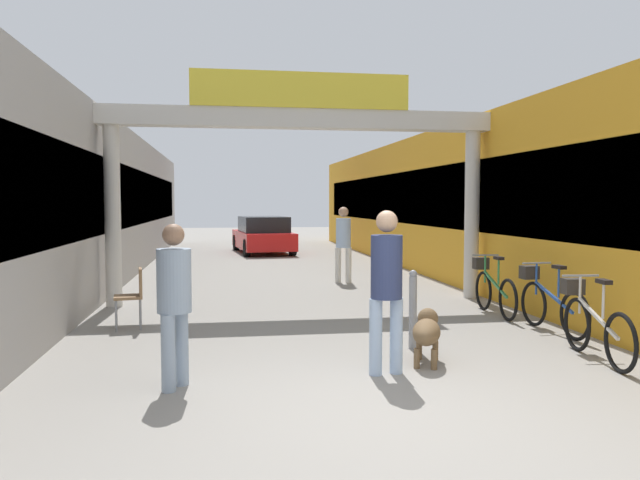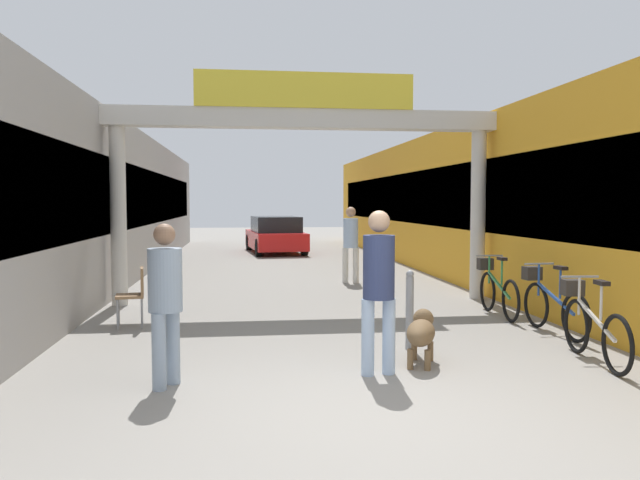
% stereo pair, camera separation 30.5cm
% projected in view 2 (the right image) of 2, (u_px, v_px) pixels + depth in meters
% --- Properties ---
extents(ground_plane, '(80.00, 80.00, 0.00)m').
position_uv_depth(ground_plane, '(372.00, 412.00, 5.55)').
color(ground_plane, gray).
extents(storefront_left, '(3.00, 26.00, 3.61)m').
position_uv_depth(storefront_left, '(85.00, 204.00, 15.72)').
color(storefront_left, '#9E9993').
rests_on(storefront_left, ground_plane).
extents(storefront_right, '(3.00, 26.00, 3.61)m').
position_uv_depth(storefront_right, '(473.00, 204.00, 16.95)').
color(storefront_right, gold).
rests_on(storefront_right, ground_plane).
extents(arcade_sign_gateway, '(7.40, 0.47, 4.20)m').
position_uv_depth(arcade_sign_gateway, '(305.00, 141.00, 11.44)').
color(arcade_sign_gateway, beige).
rests_on(arcade_sign_gateway, ground_plane).
extents(pedestrian_with_dog, '(0.40, 0.38, 1.77)m').
position_uv_depth(pedestrian_with_dog, '(379.00, 281.00, 6.67)').
color(pedestrian_with_dog, '#A5BFE0').
rests_on(pedestrian_with_dog, ground_plane).
extents(pedestrian_companion, '(0.46, 0.46, 1.65)m').
position_uv_depth(pedestrian_companion, '(165.00, 294.00, 6.23)').
color(pedestrian_companion, '#8C9EB2').
rests_on(pedestrian_companion, ground_plane).
extents(pedestrian_carrying_crate, '(0.41, 0.41, 1.75)m').
position_uv_depth(pedestrian_carrying_crate, '(351.00, 239.00, 14.29)').
color(pedestrian_carrying_crate, silver).
rests_on(pedestrian_carrying_crate, ground_plane).
extents(dog_on_leash, '(0.56, 0.85, 0.60)m').
position_uv_depth(dog_on_leash, '(421.00, 331.00, 7.17)').
color(dog_on_leash, brown).
rests_on(dog_on_leash, ground_plane).
extents(bicycle_silver_nearest, '(0.46, 1.69, 0.98)m').
position_uv_depth(bicycle_silver_nearest, '(591.00, 324.00, 7.28)').
color(bicycle_silver_nearest, black).
rests_on(bicycle_silver_nearest, ground_plane).
extents(bicycle_blue_second, '(0.46, 1.69, 0.98)m').
position_uv_depth(bicycle_blue_second, '(551.00, 302.00, 8.85)').
color(bicycle_blue_second, black).
rests_on(bicycle_blue_second, ground_plane).
extents(bicycle_green_third, '(0.46, 1.69, 0.98)m').
position_uv_depth(bicycle_green_third, '(496.00, 289.00, 10.24)').
color(bicycle_green_third, black).
rests_on(bicycle_green_third, ground_plane).
extents(bollard_post_metal, '(0.10, 0.10, 1.01)m').
position_uv_depth(bollard_post_metal, '(410.00, 309.00, 7.87)').
color(bollard_post_metal, gray).
rests_on(bollard_post_metal, ground_plane).
extents(cafe_chair_wood_nearer, '(0.45, 0.45, 0.89)m').
position_uv_depth(cafe_chair_wood_nearer, '(135.00, 291.00, 9.26)').
color(cafe_chair_wood_nearer, gray).
rests_on(cafe_chair_wood_nearer, ground_plane).
extents(parked_car_red, '(2.15, 4.16, 1.33)m').
position_uv_depth(parked_car_red, '(275.00, 235.00, 22.73)').
color(parked_car_red, red).
rests_on(parked_car_red, ground_plane).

